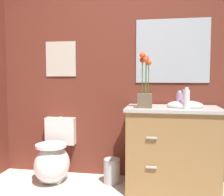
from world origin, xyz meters
TOP-DOWN VIEW (x-y plane):
  - wall_back at (0.20, 1.59)m, footprint 4.35×0.05m
  - toilet at (-0.69, 1.30)m, footprint 0.38×0.59m
  - vanity_cabinet at (0.61, 1.27)m, footprint 0.94×0.56m
  - flower_vase at (0.33, 1.17)m, footprint 0.14×0.14m
  - soap_bottle at (0.67, 1.25)m, footprint 0.06×0.06m
  - lotion_bottle at (0.73, 1.15)m, footprint 0.06×0.06m
  - trash_bin at (-0.03, 1.33)m, footprint 0.18×0.18m
  - wall_poster at (-0.69, 1.56)m, footprint 0.37×0.01m
  - wall_mirror at (0.61, 1.56)m, footprint 0.80×0.01m

SIDE VIEW (x-z plane):
  - trash_bin at x=-0.03m, z-range 0.00..0.27m
  - toilet at x=-0.69m, z-range -0.10..0.59m
  - vanity_cabinet at x=0.61m, z-range -0.08..0.96m
  - soap_bottle at x=0.67m, z-range 0.85..1.02m
  - lotion_bottle at x=0.73m, z-range 0.85..1.06m
  - flower_vase at x=0.33m, z-range 0.76..1.30m
  - wall_back at x=0.20m, z-range 0.00..2.50m
  - wall_poster at x=-0.69m, z-range 1.17..1.58m
  - wall_mirror at x=0.61m, z-range 1.10..1.80m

